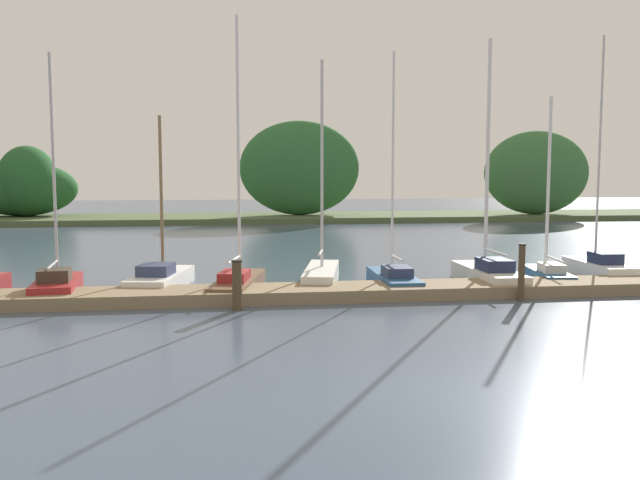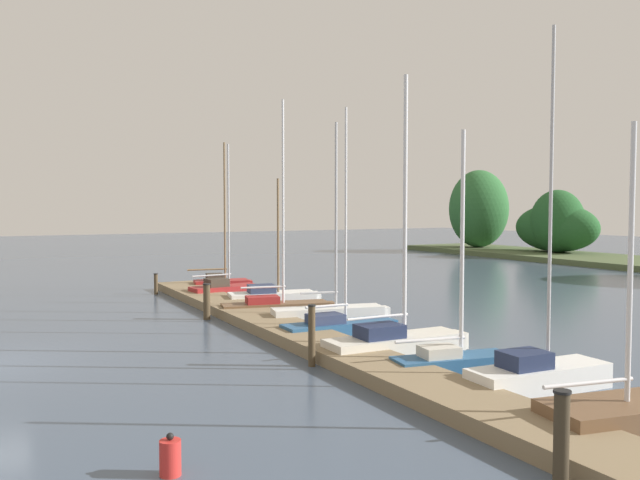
{
  "view_description": "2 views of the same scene",
  "coord_description": "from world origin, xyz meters",
  "px_view_note": "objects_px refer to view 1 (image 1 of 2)",
  "views": [
    {
      "loc": [
        -4.22,
        -10.17,
        3.58
      ],
      "look_at": [
        -1.26,
        10.75,
        1.48
      ],
      "focal_mm": 38.36,
      "sensor_mm": 36.0,
      "label": 1
    },
    {
      "loc": [
        18.49,
        0.19,
        4.12
      ],
      "look_at": [
        -2.63,
        11.44,
        2.87
      ],
      "focal_mm": 35.98,
      "sensor_mm": 36.0,
      "label": 2
    }
  ],
  "objects_px": {
    "sailboat_6": "(487,271)",
    "sailboat_1": "(57,284)",
    "sailboat_2": "(162,278)",
    "mooring_piling_1": "(237,285)",
    "sailboat_5": "(393,277)",
    "sailboat_4": "(322,273)",
    "sailboat_8": "(597,266)",
    "sailboat_7": "(547,271)",
    "mooring_piling_2": "(521,272)",
    "sailboat_3": "(239,279)"
  },
  "relations": [
    {
      "from": "sailboat_1",
      "to": "sailboat_6",
      "type": "relative_size",
      "value": 0.9
    },
    {
      "from": "mooring_piling_1",
      "to": "sailboat_5",
      "type": "bearing_deg",
      "value": 30.29
    },
    {
      "from": "sailboat_1",
      "to": "sailboat_6",
      "type": "distance_m",
      "value": 13.02
    },
    {
      "from": "sailboat_1",
      "to": "mooring_piling_1",
      "type": "height_order",
      "value": "sailboat_1"
    },
    {
      "from": "mooring_piling_2",
      "to": "mooring_piling_1",
      "type": "bearing_deg",
      "value": -178.25
    },
    {
      "from": "sailboat_4",
      "to": "sailboat_7",
      "type": "distance_m",
      "value": 7.35
    },
    {
      "from": "sailboat_6",
      "to": "mooring_piling_1",
      "type": "xyz_separation_m",
      "value": [
        -7.95,
        -2.9,
        0.22
      ]
    },
    {
      "from": "mooring_piling_1",
      "to": "sailboat_8",
      "type": "bearing_deg",
      "value": 17.32
    },
    {
      "from": "sailboat_6",
      "to": "mooring_piling_2",
      "type": "relative_size",
      "value": 4.81
    },
    {
      "from": "sailboat_3",
      "to": "sailboat_8",
      "type": "xyz_separation_m",
      "value": [
        12.13,
        0.99,
        0.04
      ]
    },
    {
      "from": "sailboat_3",
      "to": "sailboat_1",
      "type": "bearing_deg",
      "value": 105.12
    },
    {
      "from": "sailboat_2",
      "to": "sailboat_3",
      "type": "xyz_separation_m",
      "value": [
        2.34,
        -0.87,
        0.03
      ]
    },
    {
      "from": "sailboat_7",
      "to": "sailboat_8",
      "type": "height_order",
      "value": "sailboat_8"
    },
    {
      "from": "mooring_piling_1",
      "to": "sailboat_4",
      "type": "bearing_deg",
      "value": 53.53
    },
    {
      "from": "sailboat_4",
      "to": "sailboat_8",
      "type": "distance_m",
      "value": 9.47
    },
    {
      "from": "sailboat_1",
      "to": "sailboat_8",
      "type": "height_order",
      "value": "sailboat_8"
    },
    {
      "from": "sailboat_5",
      "to": "sailboat_7",
      "type": "xyz_separation_m",
      "value": [
        5.22,
        0.3,
        0.03
      ]
    },
    {
      "from": "sailboat_3",
      "to": "sailboat_5",
      "type": "relative_size",
      "value": 1.13
    },
    {
      "from": "sailboat_6",
      "to": "mooring_piling_2",
      "type": "xyz_separation_m",
      "value": [
        -0.07,
        -2.66,
        0.37
      ]
    },
    {
      "from": "sailboat_4",
      "to": "sailboat_1",
      "type": "bearing_deg",
      "value": 110.47
    },
    {
      "from": "sailboat_2",
      "to": "sailboat_4",
      "type": "xyz_separation_m",
      "value": [
        5.0,
        0.04,
        0.03
      ]
    },
    {
      "from": "sailboat_5",
      "to": "mooring_piling_2",
      "type": "xyz_separation_m",
      "value": [
        3.02,
        -2.6,
        0.47
      ]
    },
    {
      "from": "sailboat_3",
      "to": "sailboat_7",
      "type": "xyz_separation_m",
      "value": [
        9.98,
        0.32,
        0.0
      ]
    },
    {
      "from": "mooring_piling_1",
      "to": "mooring_piling_2",
      "type": "distance_m",
      "value": 7.89
    },
    {
      "from": "sailboat_7",
      "to": "sailboat_8",
      "type": "bearing_deg",
      "value": -62.71
    },
    {
      "from": "sailboat_8",
      "to": "mooring_piling_2",
      "type": "bearing_deg",
      "value": 132.84
    },
    {
      "from": "sailboat_6",
      "to": "mooring_piling_1",
      "type": "distance_m",
      "value": 8.46
    },
    {
      "from": "sailboat_3",
      "to": "sailboat_4",
      "type": "xyz_separation_m",
      "value": [
        2.66,
        0.91,
        0.0
      ]
    },
    {
      "from": "sailboat_3",
      "to": "mooring_piling_2",
      "type": "relative_size",
      "value": 5.1
    },
    {
      "from": "mooring_piling_1",
      "to": "sailboat_7",
      "type": "bearing_deg",
      "value": 17.28
    },
    {
      "from": "sailboat_3",
      "to": "sailboat_7",
      "type": "relative_size",
      "value": 1.36
    },
    {
      "from": "sailboat_8",
      "to": "sailboat_7",
      "type": "bearing_deg",
      "value": 110.93
    },
    {
      "from": "sailboat_5",
      "to": "sailboat_3",
      "type": "bearing_deg",
      "value": 91.71
    },
    {
      "from": "sailboat_5",
      "to": "mooring_piling_1",
      "type": "relative_size",
      "value": 5.5
    },
    {
      "from": "sailboat_2",
      "to": "mooring_piling_1",
      "type": "relative_size",
      "value": 4.02
    },
    {
      "from": "sailboat_7",
      "to": "sailboat_8",
      "type": "xyz_separation_m",
      "value": [
        2.15,
        0.68,
        0.04
      ]
    },
    {
      "from": "sailboat_6",
      "to": "sailboat_2",
      "type": "bearing_deg",
      "value": 86.56
    },
    {
      "from": "sailboat_6",
      "to": "sailboat_8",
      "type": "xyz_separation_m",
      "value": [
        4.28,
        0.91,
        -0.04
      ]
    },
    {
      "from": "sailboat_3",
      "to": "mooring_piling_1",
      "type": "relative_size",
      "value": 6.21
    },
    {
      "from": "sailboat_4",
      "to": "sailboat_7",
      "type": "relative_size",
      "value": 1.18
    },
    {
      "from": "sailboat_4",
      "to": "sailboat_5",
      "type": "distance_m",
      "value": 2.29
    },
    {
      "from": "sailboat_4",
      "to": "sailboat_5",
      "type": "xyz_separation_m",
      "value": [
        2.11,
        -0.89,
        -0.03
      ]
    },
    {
      "from": "sailboat_4",
      "to": "sailboat_5",
      "type": "relative_size",
      "value": 0.98
    },
    {
      "from": "sailboat_6",
      "to": "sailboat_1",
      "type": "bearing_deg",
      "value": 92.48
    },
    {
      "from": "sailboat_5",
      "to": "sailboat_2",
      "type": "bearing_deg",
      "value": 84.66
    },
    {
      "from": "sailboat_7",
      "to": "sailboat_2",
      "type": "bearing_deg",
      "value": 97.23
    },
    {
      "from": "sailboat_8",
      "to": "mooring_piling_2",
      "type": "xyz_separation_m",
      "value": [
        -4.35,
        -3.57,
        0.4
      ]
    },
    {
      "from": "sailboat_2",
      "to": "mooring_piling_2",
      "type": "xyz_separation_m",
      "value": [
        10.12,
        -3.45,
        0.47
      ]
    },
    {
      "from": "sailboat_2",
      "to": "sailboat_7",
      "type": "height_order",
      "value": "sailboat_7"
    },
    {
      "from": "sailboat_2",
      "to": "sailboat_5",
      "type": "relative_size",
      "value": 0.73
    }
  ]
}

